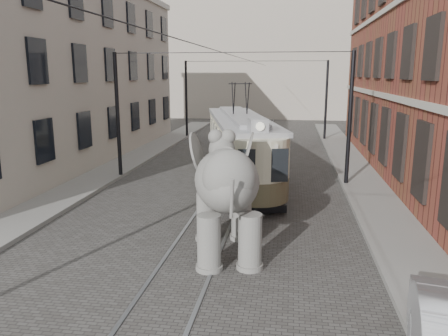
# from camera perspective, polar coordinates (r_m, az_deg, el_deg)

# --- Properties ---
(ground) EXTENTS (120.00, 120.00, 0.00)m
(ground) POSITION_cam_1_polar(r_m,az_deg,el_deg) (15.08, -1.82, -7.24)
(ground) COLOR #44413E
(tram_rails) EXTENTS (1.54, 80.00, 0.02)m
(tram_rails) POSITION_cam_1_polar(r_m,az_deg,el_deg) (15.07, -1.82, -7.20)
(tram_rails) COLOR slate
(tram_rails) RESTS_ON ground
(sidewalk_right) EXTENTS (2.00, 60.00, 0.15)m
(sidewalk_right) POSITION_cam_1_polar(r_m,az_deg,el_deg) (15.20, 21.22, -7.64)
(sidewalk_right) COLOR slate
(sidewalk_right) RESTS_ON ground
(sidewalk_left) EXTENTS (2.00, 60.00, 0.15)m
(sidewalk_left) POSITION_cam_1_polar(r_m,az_deg,el_deg) (17.41, -23.46, -5.34)
(sidewalk_left) COLOR slate
(sidewalk_left) RESTS_ON ground
(stucco_building) EXTENTS (7.00, 24.00, 10.00)m
(stucco_building) POSITION_cam_1_polar(r_m,az_deg,el_deg) (27.57, -21.33, 11.36)
(stucco_building) COLOR #A19385
(stucco_building) RESTS_ON ground
(distant_block) EXTENTS (28.00, 10.00, 14.00)m
(distant_block) POSITION_cam_1_polar(r_m,az_deg,el_deg) (54.07, 6.13, 14.25)
(distant_block) COLOR #A19385
(distant_block) RESTS_ON ground
(catenary) EXTENTS (11.00, 30.20, 6.00)m
(catenary) POSITION_cam_1_polar(r_m,az_deg,el_deg) (19.29, 0.25, 6.20)
(catenary) COLOR black
(catenary) RESTS_ON ground
(tram) EXTENTS (5.09, 11.84, 4.60)m
(tram) POSITION_cam_1_polar(r_m,az_deg,el_deg) (20.93, 2.10, 4.74)
(tram) COLOR beige
(tram) RESTS_ON ground
(elephant) EXTENTS (4.10, 5.95, 3.32)m
(elephant) POSITION_cam_1_polar(r_m,az_deg,el_deg) (12.18, 0.35, -3.79)
(elephant) COLOR #615F5A
(elephant) RESTS_ON ground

